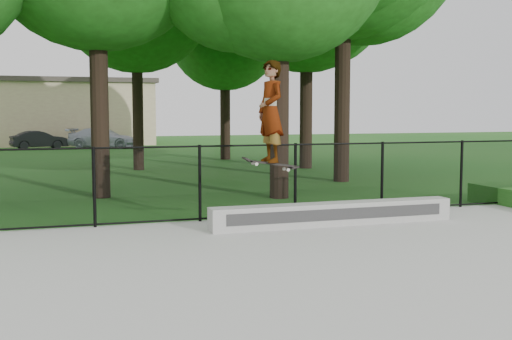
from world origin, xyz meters
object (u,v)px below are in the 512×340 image
at_px(grind_ledge, 334,214).
at_px(car_b, 39,140).
at_px(car_c, 103,138).
at_px(skater_airborne, 271,113).

bearing_deg(grind_ledge, car_b, 100.82).
distance_m(grind_ledge, car_b, 29.02).
bearing_deg(car_b, grind_ledge, 177.70).
xyz_separation_m(car_c, skater_airborne, (0.51, -28.21, 1.58)).
relative_size(grind_ledge, car_c, 1.27).
distance_m(car_c, skater_airborne, 28.26).
relative_size(car_b, skater_airborne, 1.47).
bearing_deg(car_c, grind_ledge, -151.57).
distance_m(car_b, skater_airborne, 28.98).
relative_size(car_c, skater_airborne, 1.93).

